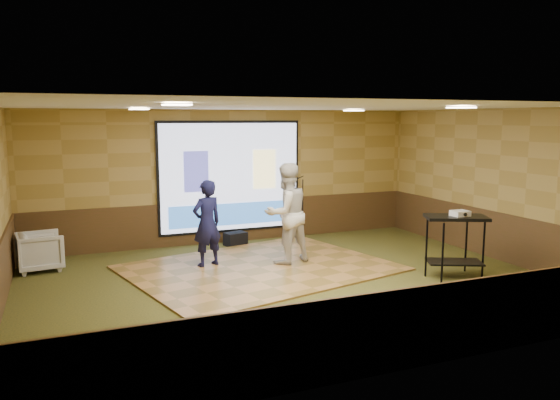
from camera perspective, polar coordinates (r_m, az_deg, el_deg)
name	(u,v)px	position (r m, az deg, el deg)	size (l,w,h in m)	color
ground	(291,283)	(9.49, 1.15, -8.66)	(9.00, 9.00, 0.00)	#2A3719
room_shell	(291,161)	(9.10, 1.19, 4.05)	(9.04, 7.04, 3.02)	#AB8E47
wainscot_back	(231,221)	(12.56, -5.16, -2.21)	(9.00, 0.04, 0.95)	#443416
wainscot_front	(414,328)	(6.47, 13.81, -12.81)	(9.00, 0.04, 0.95)	#443416
wainscot_right	(495,235)	(11.84, 21.53, -3.43)	(0.04, 7.00, 0.95)	#443416
projector_screen	(231,178)	(12.37, -5.16, 2.31)	(3.32, 0.06, 2.52)	black
downlight_nw	(139,109)	(10.22, -14.51, 9.18)	(0.32, 0.32, 0.02)	#FAE1BB
downlight_ne	(354,110)	(11.67, 7.70, 9.26)	(0.32, 0.32, 0.02)	#FAE1BB
downlight_sw	(177,105)	(6.97, -10.74, 9.75)	(0.32, 0.32, 0.02)	#FAE1BB
downlight_se	(461,107)	(8.96, 18.40, 9.16)	(0.32, 0.32, 0.02)	#FAE1BB
dance_floor	(260,268)	(10.35, -2.10, -7.11)	(4.64, 3.54, 0.03)	#A7763D
player_left	(207,223)	(10.36, -7.64, -2.42)	(0.60, 0.39, 1.64)	#12133A
player_right	(286,213)	(10.47, 0.67, -1.39)	(0.94, 0.73, 1.94)	silver
av_table	(456,233)	(10.13, 17.87, -3.28)	(1.05, 0.55, 1.11)	black
projector	(460,213)	(10.07, 18.30, -1.33)	(0.29, 0.24, 0.10)	white
mic_stand	(300,218)	(12.75, 2.15, -1.93)	(0.60, 0.24, 1.52)	black
banquet_chair	(40,251)	(11.10, -23.78, -4.94)	(0.77, 0.79, 0.72)	gray
duffel_bag	(236,239)	(12.23, -4.67, -4.07)	(0.47, 0.31, 0.29)	black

